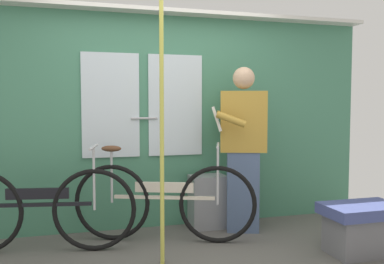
{
  "coord_description": "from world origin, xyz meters",
  "views": [
    {
      "loc": [
        -0.9,
        -3.23,
        1.34
      ],
      "look_at": [
        0.13,
        0.42,
        1.09
      ],
      "focal_mm": 38.31,
      "sensor_mm": 36.0,
      "label": 1
    }
  ],
  "objects_px": {
    "trash_bin_by_wall": "(208,201)",
    "bench_seat_corner": "(362,227)",
    "bicycle_leaning_behind": "(37,209)",
    "handrail_pole": "(162,128)",
    "bicycle_near_door": "(164,201)",
    "passenger_reading_newspaper": "(242,145)"
  },
  "relations": [
    {
      "from": "bench_seat_corner",
      "to": "bicycle_leaning_behind",
      "type": "bearing_deg",
      "value": 163.7
    },
    {
      "from": "trash_bin_by_wall",
      "to": "handrail_pole",
      "type": "xyz_separation_m",
      "value": [
        -0.69,
        -0.88,
        0.87
      ]
    },
    {
      "from": "bicycle_leaning_behind",
      "to": "bench_seat_corner",
      "type": "bearing_deg",
      "value": -6.02
    },
    {
      "from": "bicycle_near_door",
      "to": "passenger_reading_newspaper",
      "type": "relative_size",
      "value": 0.98
    },
    {
      "from": "trash_bin_by_wall",
      "to": "bench_seat_corner",
      "type": "xyz_separation_m",
      "value": [
        1.1,
        -1.14,
        -0.05
      ]
    },
    {
      "from": "bicycle_leaning_behind",
      "to": "bench_seat_corner",
      "type": "distance_m",
      "value": 2.95
    },
    {
      "from": "bicycle_leaning_behind",
      "to": "handrail_pole",
      "type": "bearing_deg",
      "value": -18.35
    },
    {
      "from": "bicycle_near_door",
      "to": "bench_seat_corner",
      "type": "bearing_deg",
      "value": -5.97
    },
    {
      "from": "bicycle_near_door",
      "to": "handrail_pole",
      "type": "bearing_deg",
      "value": -82.57
    },
    {
      "from": "bicycle_leaning_behind",
      "to": "passenger_reading_newspaper",
      "type": "xyz_separation_m",
      "value": [
        2.04,
        0.09,
        0.52
      ]
    },
    {
      "from": "bicycle_near_door",
      "to": "handrail_pole",
      "type": "relative_size",
      "value": 0.74
    },
    {
      "from": "trash_bin_by_wall",
      "to": "bench_seat_corner",
      "type": "bearing_deg",
      "value": -46.2
    },
    {
      "from": "bicycle_near_door",
      "to": "bench_seat_corner",
      "type": "height_order",
      "value": "bicycle_near_door"
    },
    {
      "from": "trash_bin_by_wall",
      "to": "bench_seat_corner",
      "type": "distance_m",
      "value": 1.58
    },
    {
      "from": "bicycle_near_door",
      "to": "trash_bin_by_wall",
      "type": "relative_size",
      "value": 2.97
    },
    {
      "from": "bicycle_near_door",
      "to": "passenger_reading_newspaper",
      "type": "bearing_deg",
      "value": 26.76
    },
    {
      "from": "passenger_reading_newspaper",
      "to": "bench_seat_corner",
      "type": "relative_size",
      "value": 2.48
    },
    {
      "from": "bicycle_leaning_behind",
      "to": "trash_bin_by_wall",
      "type": "distance_m",
      "value": 1.76
    },
    {
      "from": "bicycle_near_door",
      "to": "handrail_pole",
      "type": "distance_m",
      "value": 0.95
    },
    {
      "from": "handrail_pole",
      "to": "bench_seat_corner",
      "type": "distance_m",
      "value": 2.02
    },
    {
      "from": "passenger_reading_newspaper",
      "to": "bicycle_leaning_behind",
      "type": "bearing_deg",
      "value": 21.21
    },
    {
      "from": "trash_bin_by_wall",
      "to": "bench_seat_corner",
      "type": "relative_size",
      "value": 0.82
    }
  ]
}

